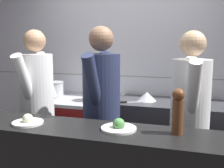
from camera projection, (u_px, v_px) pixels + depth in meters
The scene contains 13 objects.
wall_back_tiled at pixel (126, 65), 3.57m from camera, with size 8.00×0.06×2.60m.
oven_range at pixel (78, 131), 3.48m from camera, with size 1.10×0.71×0.87m.
prep_counter at pixel (171, 139), 3.13m from camera, with size 1.29×0.65×0.91m.
stock_pot at pixel (55, 89), 3.48m from camera, with size 0.24×0.24×0.22m.
sauce_pot at pixel (93, 92), 3.30m from camera, with size 0.24×0.24×0.22m.
mixing_bowl_steel at pixel (147, 96), 3.13m from camera, with size 0.23×0.23×0.11m.
chefs_knife at pixel (130, 102), 3.03m from camera, with size 0.35×0.21×0.02m.
plated_dish_appetiser at pixel (28, 121), 2.03m from camera, with size 0.24×0.24×0.08m.
plated_dish_dessert at pixel (119, 127), 1.89m from camera, with size 0.26×0.26×0.09m.
pepper_mill at pixel (178, 110), 1.78m from camera, with size 0.09×0.09×0.32m.
chef_head_cook at pixel (37, 103), 2.79m from camera, with size 0.36×0.75×1.73m.
chef_sous at pixel (102, 109), 2.50m from camera, with size 0.36×0.76×1.75m.
chef_line at pixel (190, 116), 2.35m from camera, with size 0.37×0.74×1.70m.
Camera 1 is at (0.86, -1.95, 1.58)m, focal length 42.00 mm.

